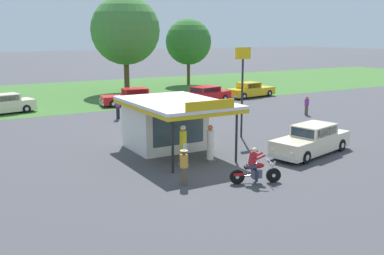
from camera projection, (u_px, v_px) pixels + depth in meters
name	position (u px, v px, depth m)	size (l,w,h in m)	color
ground_plane	(215.00, 168.00, 21.44)	(300.00, 300.00, 0.00)	#424247
grass_verge_strip	(57.00, 95.00, 46.78)	(120.00, 24.00, 0.01)	#3D6B2D
service_station_kiosk	(167.00, 120.00, 24.58)	(4.46, 6.66, 3.29)	silver
gas_pump_nearside	(183.00, 147.00, 21.68)	(0.44, 0.44, 2.00)	slate
gas_pump_offside	(210.00, 145.00, 22.47)	(0.44, 0.44, 1.84)	slate
motorcycle_with_rider	(255.00, 169.00, 19.12)	(2.10, 1.03, 1.58)	black
featured_classic_sedan	(311.00, 141.00, 23.78)	(5.62, 2.95, 1.58)	beige
parked_car_back_row_far_right	(0.00, 105.00, 35.59)	(5.80, 2.84, 1.56)	beige
parked_car_back_row_left	(204.00, 95.00, 41.52)	(5.83, 3.04, 1.48)	red
parked_car_back_row_centre	(131.00, 97.00, 40.12)	(5.37, 2.62, 1.49)	red
parked_car_back_row_right	(251.00, 90.00, 45.12)	(5.60, 2.46, 1.50)	gold
bystander_chatting_near_pumps	(307.00, 105.00, 35.16)	(0.34, 0.34, 1.50)	brown
bystander_leaning_by_kiosk	(118.00, 106.00, 33.57)	(0.39, 0.39, 1.77)	black
bystander_standing_back_lot	(184.00, 167.00, 18.85)	(0.34, 0.34, 1.54)	brown
tree_oak_far_left	(187.00, 43.00, 54.98)	(5.59, 5.59, 8.07)	brown
tree_oak_centre	(125.00, 30.00, 47.31)	(7.28, 7.28, 10.26)	brown
roadside_pole_sign	(243.00, 78.00, 27.04)	(1.10, 0.12, 5.49)	black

